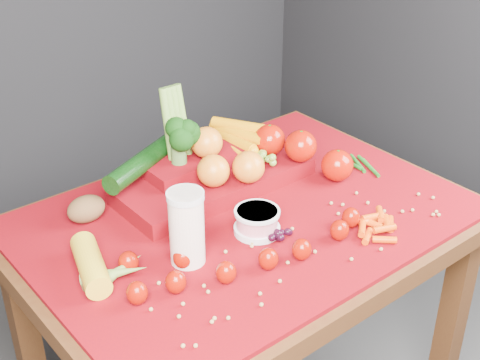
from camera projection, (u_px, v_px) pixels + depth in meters
table at (245, 250)px, 1.69m from camera, size 1.10×0.80×0.75m
red_cloth at (245, 216)px, 1.64m from camera, size 1.05×0.75×0.01m
milk_glass at (187, 225)px, 1.43m from camera, size 0.08×0.08×0.17m
yogurt_bowl at (257, 221)px, 1.56m from camera, size 0.11×0.11×0.06m
strawberry_scatter at (232, 253)px, 1.45m from camera, size 0.58×0.28×0.05m
dark_grape_cluster at (283, 237)px, 1.53m from camera, size 0.06×0.05×0.03m
soybean_scatter at (302, 250)px, 1.50m from camera, size 0.84×0.24×0.01m
corn_ear at (107, 271)px, 1.41m from camera, size 0.22×0.26×0.06m
potato at (86, 209)px, 1.60m from camera, size 0.10×0.07×0.07m
baby_carrot_pile at (375, 227)px, 1.56m from camera, size 0.17×0.18×0.03m
green_bean_pile at (361, 164)px, 1.85m from camera, size 0.14×0.12×0.01m
produce_mound at (223, 164)px, 1.74m from camera, size 0.61×0.38×0.27m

